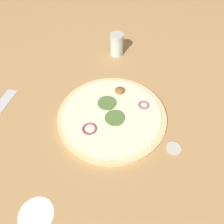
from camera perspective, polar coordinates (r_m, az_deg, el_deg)
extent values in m
plane|color=tan|center=(0.60, 0.00, -1.33)|extent=(3.00, 3.00, 0.00)
cylinder|color=beige|center=(0.59, 0.00, -0.98)|extent=(0.29, 0.29, 0.01)
cylinder|color=#EFE5C1|center=(0.59, 0.00, -0.50)|extent=(0.26, 0.26, 0.00)
ellipsoid|color=brown|center=(0.63, 1.99, 5.68)|extent=(0.03, 0.03, 0.01)
torus|color=#934266|center=(0.55, -5.96, -4.39)|extent=(0.04, 0.04, 0.00)
cylinder|color=#567538|center=(0.57, 0.70, -1.54)|extent=(0.05, 0.05, 0.00)
torus|color=#A34C70|center=(0.61, 8.27, 1.83)|extent=(0.03, 0.03, 0.00)
cylinder|color=#567538|center=(0.61, -1.37, 2.37)|extent=(0.05, 0.05, 0.00)
cylinder|color=silver|center=(0.79, 1.23, 16.87)|extent=(0.05, 0.05, 0.06)
cylinder|color=beige|center=(0.77, 1.28, 19.23)|extent=(0.05, 0.05, 0.01)
cylinder|color=beige|center=(0.56, 15.86, -8.95)|extent=(0.04, 0.04, 0.01)
cylinder|color=white|center=(0.51, -19.24, -24.02)|extent=(0.07, 0.07, 0.00)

